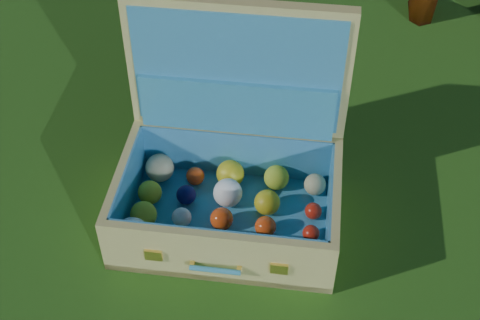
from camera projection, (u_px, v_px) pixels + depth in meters
ground at (287, 206)px, 1.75m from camera, size 60.00×60.00×0.00m
stray_ball at (174, 138)px, 1.89m from camera, size 0.06×0.06×0.06m
suitcase at (228, 165)px, 1.65m from camera, size 0.64×0.54×0.53m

